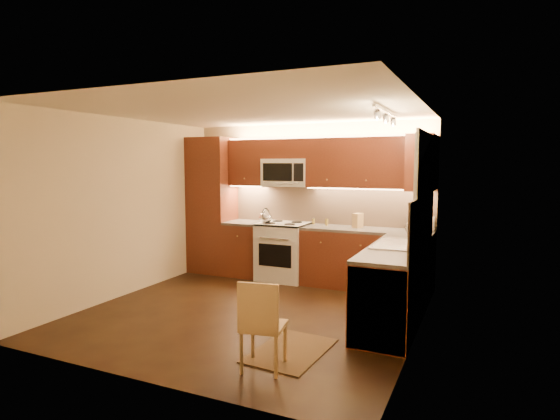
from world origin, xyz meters
The scene contains 37 objects.
floor centered at (0.00, 0.00, 0.00)m, with size 4.00×4.00×0.01m, color black.
ceiling centered at (0.00, 0.00, 2.50)m, with size 4.00×4.00×0.01m, color beige.
wall_back centered at (0.00, 2.00, 1.25)m, with size 4.00×0.01×2.50m, color beige.
wall_front centered at (0.00, -2.00, 1.25)m, with size 4.00×0.01×2.50m, color beige.
wall_left centered at (-2.00, 0.00, 1.25)m, with size 0.01×4.00×2.50m, color beige.
wall_right centered at (2.00, 0.00, 1.25)m, with size 0.01×4.00×2.50m, color beige.
pantry centered at (-1.65, 1.70, 1.15)m, with size 0.70×0.60×2.30m, color #4B1A10.
base_cab_back_left centered at (-0.99, 1.70, 0.43)m, with size 0.62×0.60×0.86m, color #4B1A10.
counter_back_left centered at (-0.99, 1.70, 0.88)m, with size 0.62×0.60×0.04m, color #343230.
base_cab_back_right centered at (1.04, 1.70, 0.43)m, with size 1.92×0.60×0.86m, color #4B1A10.
counter_back_right centered at (1.04, 1.70, 0.88)m, with size 1.92×0.60×0.04m, color #343230.
base_cab_right centered at (1.70, 0.40, 0.43)m, with size 0.60×2.00×0.86m, color #4B1A10.
counter_right centered at (1.70, 0.40, 0.88)m, with size 0.60×2.00×0.04m, color #343230.
dishwasher centered at (1.70, -0.30, 0.43)m, with size 0.58×0.60×0.84m, color silver.
backsplash_back centered at (0.35, 1.99, 1.20)m, with size 3.30×0.02×0.60m, color tan.
backsplash_right centered at (1.99, 0.40, 1.20)m, with size 0.02×2.00×0.60m, color tan.
upper_cab_back_left centered at (-0.99, 1.82, 1.88)m, with size 0.62×0.35×0.75m, color #4B1A10.
upper_cab_back_right centered at (1.04, 1.82, 1.88)m, with size 1.92×0.35×0.75m, color #4B1A10.
upper_cab_bridge centered at (-0.30, 1.82, 2.09)m, with size 0.76×0.35×0.31m, color #4B1A10.
upper_cab_right_corner centered at (1.82, 1.40, 1.88)m, with size 0.35×0.50×0.75m, color #4B1A10.
stove centered at (-0.30, 1.68, 0.46)m, with size 0.76×0.65×0.92m, color silver, non-canonical shape.
microwave centered at (-0.30, 1.81, 1.72)m, with size 0.76×0.38×0.44m, color silver, non-canonical shape.
window_frame centered at (1.99, 0.55, 1.60)m, with size 0.03×1.44×1.24m, color silver.
window_blinds centered at (1.97, 0.55, 1.60)m, with size 0.02×1.36×1.16m, color silver.
sink centered at (1.70, 0.55, 0.98)m, with size 0.52×0.86×0.15m, color silver, non-canonical shape.
faucet centered at (1.88, 0.55, 1.05)m, with size 0.20×0.04×0.30m, color silver, non-canonical shape.
track_light_bar centered at (1.55, 0.40, 2.46)m, with size 0.04×1.20×0.03m, color silver.
kettle centered at (-0.54, 1.52, 1.04)m, with size 0.21×0.21×0.25m, color silver, non-canonical shape.
toaster_oven centered at (1.78, 1.84, 1.01)m, with size 0.37×0.28×0.22m, color silver.
knife_block centered at (0.89, 1.77, 1.01)m, with size 0.10×0.16×0.22m, color #9B6B46.
spice_jar_a centered at (0.14, 1.88, 0.95)m, with size 0.04×0.04×0.10m, color silver.
spice_jar_b centered at (0.14, 1.87, 0.94)m, with size 0.04×0.04×0.09m, color olive.
spice_jar_c centered at (0.14, 1.90, 0.95)m, with size 0.04×0.04×0.10m, color silver.
spice_jar_d centered at (0.38, 1.82, 0.95)m, with size 0.05×0.05×0.10m, color olive.
soap_bottle centered at (1.94, 1.25, 0.98)m, with size 0.07×0.07×0.16m, color silver.
rug centered at (0.93, -0.90, 0.01)m, with size 0.64×0.96×0.01m, color black.
dining_chair centered at (0.85, -1.35, 0.42)m, with size 0.37×0.37×0.84m, color #9B6B46, non-canonical shape.
Camera 1 is at (2.63, -4.92, 1.86)m, focal length 29.25 mm.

